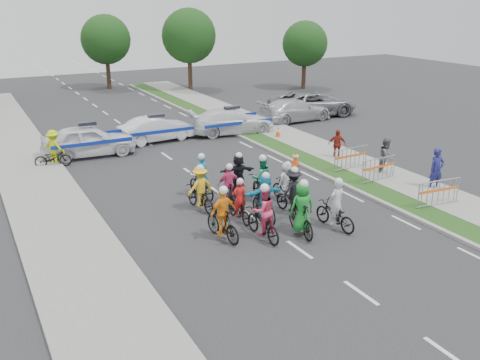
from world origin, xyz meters
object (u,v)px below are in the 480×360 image
spectator_0 (436,170)px  tree_1 (189,36)px  rider_3 (223,219)px  civilian_suv (313,103)px  tree_4 (106,40)px  police_car_1 (157,129)px  rider_4 (292,196)px  rider_11 (238,177)px  police_car_2 (232,121)px  barrier_2 (351,159)px  cone_0 (296,158)px  rider_8 (261,184)px  tree_2 (305,44)px  spectator_2 (337,145)px  rider_0 (335,212)px  civilian_sedan (295,110)px  police_car_0 (88,141)px  rider_2 (263,218)px  barrier_1 (378,170)px  rider_10 (200,192)px  marshal_hiviz (54,147)px  spectator_1 (386,157)px  barrier_0 (438,194)px  cone_1 (278,133)px  rider_1 (301,213)px  rider_6 (239,206)px  rider_7 (286,185)px  rider_9 (229,190)px  rider_12 (201,182)px  rider_5 (264,200)px

spectator_0 → tree_1: size_ratio=0.26×
spectator_0 → rider_3: bearing=-170.7°
civilian_suv → tree_4: (-9.26, 17.45, 3.36)m
police_car_1 → rider_4: bearing=177.7°
rider_11 → police_car_2: 10.36m
barrier_2 → cone_0: (-1.76, 1.93, -0.22)m
rider_8 → tree_2: 27.76m
spectator_2 → tree_2: bearing=91.2°
rider_0 → civilian_sedan: size_ratio=0.39×
police_car_0 → civilian_sedan: 13.80m
barrier_2 → rider_4: bearing=-149.3°
rider_2 → barrier_2: 8.55m
police_car_0 → rider_4: bearing=-152.4°
spectator_2 → barrier_1: spectator_2 is taller
rider_3 → spectator_0: bearing=172.2°
rider_10 → marshal_hiviz: bearing=-73.8°
spectator_1 → barrier_0: (-1.05, -4.03, -0.29)m
rider_3 → barrier_2: rider_3 is taller
police_car_2 → tree_4: (-2.12, 19.33, 3.45)m
rider_2 → rider_11: 4.24m
police_car_0 → cone_1: police_car_0 is taller
rider_1 → police_car_1: (-0.09, 14.10, -0.09)m
police_car_0 → rider_1: bearing=-157.9°
rider_3 → police_car_2: size_ratio=0.38×
cone_1 → cone_0: bearing=-112.4°
police_car_1 → rider_6: bearing=168.3°
rider_10 → rider_3: bearing=73.8°
rider_7 → tree_4: (1.05, 30.13, 3.53)m
rider_9 → cone_0: rider_9 is taller
rider_8 → rider_9: size_ratio=1.15×
police_car_0 → barrier_0: bearing=-138.4°
rider_2 → barrier_0: size_ratio=0.99×
rider_6 → police_car_2: (5.74, 11.68, 0.18)m
spectator_0 → spectator_1: spectator_0 is taller
spectator_0 → cone_0: bearing=127.8°
police_car_1 → cone_1: bearing=-119.3°
marshal_hiviz → rider_9: bearing=163.2°
rider_9 → rider_12: bearing=-61.1°
police_car_2 → cone_0: (-0.18, -7.02, -0.39)m
tree_4 → police_car_0: bearing=-107.8°
barrier_2 → rider_1: bearing=-141.6°
rider_12 → tree_4: 28.62m
civilian_sedan → barrier_1: bearing=161.3°
rider_4 → marshal_hiviz: rider_4 is taller
tree_1 → tree_4: 7.22m
rider_6 → rider_7: bearing=-160.4°
rider_0 → police_car_0: bearing=-74.4°
police_car_0 → civilian_sedan: bearing=-78.2°
rider_3 → tree_2: 31.40m
rider_5 → rider_12: bearing=-69.8°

